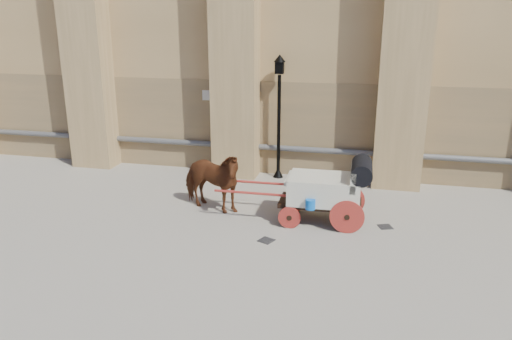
# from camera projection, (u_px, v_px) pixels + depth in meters

# --- Properties ---
(ground) EXTENTS (90.00, 90.00, 0.00)m
(ground) POSITION_uv_depth(u_px,v_px,m) (238.00, 219.00, 12.73)
(ground) COLOR gray
(ground) RESTS_ON ground
(horse) EXTENTS (2.17, 1.49, 1.68)m
(horse) POSITION_uv_depth(u_px,v_px,m) (211.00, 180.00, 13.08)
(horse) COLOR #5E2E1A
(horse) RESTS_ON ground
(carriage) EXTENTS (3.85, 1.38, 1.68)m
(carriage) POSITION_uv_depth(u_px,v_px,m) (330.00, 188.00, 12.29)
(carriage) COLOR black
(carriage) RESTS_ON ground
(street_lamp) EXTENTS (0.36, 0.36, 3.86)m
(street_lamp) POSITION_uv_depth(u_px,v_px,m) (279.00, 114.00, 15.41)
(street_lamp) COLOR black
(street_lamp) RESTS_ON ground
(drain_grate_near) EXTENTS (0.42, 0.42, 0.01)m
(drain_grate_near) POSITION_uv_depth(u_px,v_px,m) (266.00, 240.00, 11.53)
(drain_grate_near) COLOR black
(drain_grate_near) RESTS_ON ground
(drain_grate_far) EXTENTS (0.41, 0.41, 0.01)m
(drain_grate_far) POSITION_uv_depth(u_px,v_px,m) (385.00, 227.00, 12.27)
(drain_grate_far) COLOR black
(drain_grate_far) RESTS_ON ground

